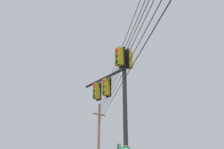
{
  "coord_description": "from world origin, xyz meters",
  "views": [
    {
      "loc": [
        5.72,
        8.15,
        2.17
      ],
      "look_at": [
        -0.16,
        -0.87,
        6.2
      ],
      "focal_mm": 35.55,
      "sensor_mm": 36.0,
      "label": 1
    }
  ],
  "objects": [
    {
      "name": "signal_mast_assembly",
      "position": [
        -0.18,
        -0.58,
        5.2
      ],
      "size": [
        0.97,
        3.86,
        7.27
      ],
      "color": "black",
      "rests_on": "ground"
    },
    {
      "name": "overhead_wire_span",
      "position": [
        0.48,
        1.57,
        6.48
      ],
      "size": [
        15.18,
        31.65,
        2.7
      ],
      "color": "black"
    },
    {
      "name": "utility_pole_wooden",
      "position": [
        -7.1,
        -14.25,
        4.16
      ],
      "size": [
        1.92,
        0.58,
        8.1
      ],
      "color": "brown",
      "rests_on": "ground"
    }
  ]
}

